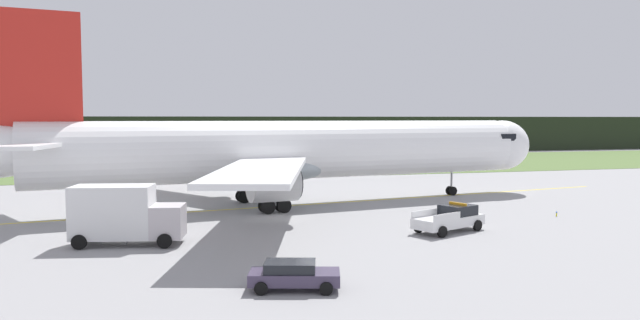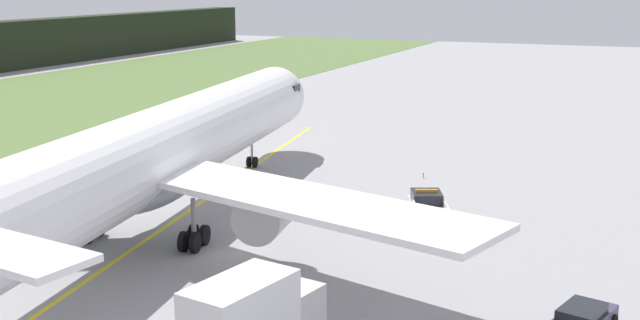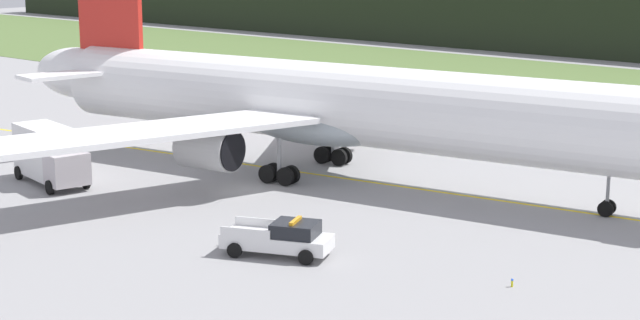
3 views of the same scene
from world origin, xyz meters
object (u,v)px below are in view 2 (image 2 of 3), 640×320
Objects in this scene: airliner at (156,153)px; ops_pickup_truck at (428,208)px; staff_car at (582,318)px; apron_cone at (370,214)px; catering_truck at (251,318)px.

ops_pickup_truck is (8.22, -14.67, -3.96)m from airliner.
staff_car is 18.97m from apron_cone.
staff_car is at bearing -101.66° from airliner.
airliner is 12.29× the size of staff_car.
catering_truck is 14.48m from staff_car.
ops_pickup_truck is at bearing -3.54° from catering_truck.
ops_pickup_truck is 7.30× the size of apron_cone.
catering_truck reaches higher than apron_cone.
staff_car is (-5.23, -25.35, -4.16)m from airliner.
ops_pickup_truck reaches higher than apron_cone.
catering_truck is at bearing -173.76° from apron_cone.
airliner reaches higher than apron_cone.
catering_truck is (-13.25, -13.35, -2.95)m from airliner.
airliner reaches higher than staff_car.
staff_car is (8.01, -12.00, -1.22)m from catering_truck.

